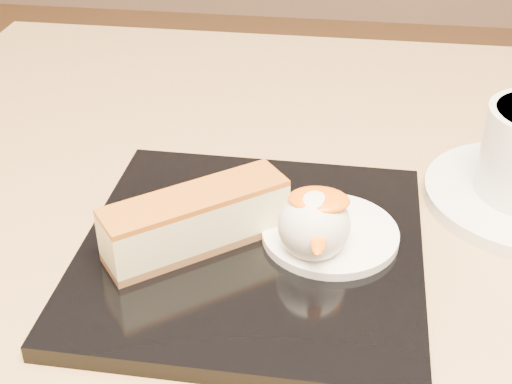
# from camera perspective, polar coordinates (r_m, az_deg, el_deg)

# --- Properties ---
(dessert_plate) EXTENTS (0.22, 0.22, 0.01)m
(dessert_plate) POSITION_cam_1_polar(r_m,az_deg,el_deg) (0.47, -0.34, -4.81)
(dessert_plate) COLOR black
(dessert_plate) RESTS_ON table
(cheesecake) EXTENTS (0.11, 0.10, 0.04)m
(cheesecake) POSITION_cam_1_polar(r_m,az_deg,el_deg) (0.45, -4.82, -2.27)
(cheesecake) COLOR brown
(cheesecake) RESTS_ON dessert_plate
(cream_smear) EXTENTS (0.09, 0.09, 0.01)m
(cream_smear) POSITION_cam_1_polar(r_m,az_deg,el_deg) (0.47, 5.95, -3.34)
(cream_smear) COLOR white
(cream_smear) RESTS_ON dessert_plate
(ice_cream_scoop) EXTENTS (0.05, 0.05, 0.05)m
(ice_cream_scoop) POSITION_cam_1_polar(r_m,az_deg,el_deg) (0.44, 4.67, -2.66)
(ice_cream_scoop) COLOR white
(ice_cream_scoop) RESTS_ON cream_smear
(mango_sauce) EXTENTS (0.04, 0.03, 0.01)m
(mango_sauce) POSITION_cam_1_polar(r_m,az_deg,el_deg) (0.44, 5.06, -0.62)
(mango_sauce) COLOR #FF6708
(mango_sauce) RESTS_ON ice_cream_scoop
(mint_sprig) EXTENTS (0.03, 0.02, 0.00)m
(mint_sprig) POSITION_cam_1_polar(r_m,az_deg,el_deg) (0.49, 2.71, -1.01)
(mint_sprig) COLOR green
(mint_sprig) RESTS_ON cream_smear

